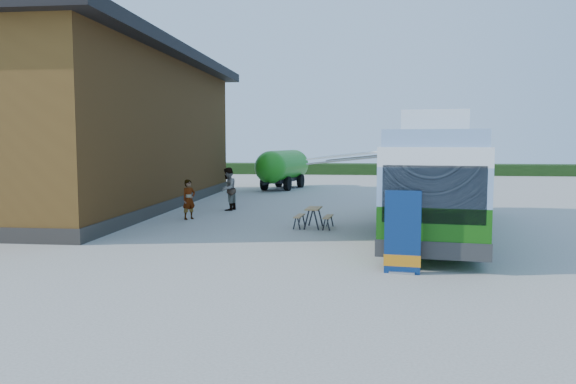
# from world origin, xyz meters

# --- Properties ---
(ground) EXTENTS (100.00, 100.00, 0.00)m
(ground) POSITION_xyz_m (0.00, 0.00, 0.00)
(ground) COLOR #BCB7AD
(ground) RESTS_ON ground
(barn) EXTENTS (9.60, 21.20, 7.50)m
(barn) POSITION_xyz_m (-10.50, 10.00, 3.59)
(barn) COLOR brown
(barn) RESTS_ON ground
(hedge) EXTENTS (40.00, 3.00, 1.00)m
(hedge) POSITION_xyz_m (8.00, 38.00, 0.50)
(hedge) COLOR #264419
(hedge) RESTS_ON ground
(bus) EXTENTS (4.46, 13.24, 3.99)m
(bus) POSITION_xyz_m (4.55, 3.90, 1.91)
(bus) COLOR #186611
(bus) RESTS_ON ground
(awning) EXTENTS (3.12, 4.47, 0.52)m
(awning) POSITION_xyz_m (1.99, 3.60, 2.92)
(awning) COLOR white
(awning) RESTS_ON ground
(banner) EXTENTS (0.87, 0.26, 2.01)m
(banner) POSITION_xyz_m (2.96, -2.67, 0.82)
(banner) COLOR navy
(banner) RESTS_ON ground
(picnic_table) EXTENTS (1.41, 1.28, 0.75)m
(picnic_table) POSITION_xyz_m (0.37, 4.18, 0.56)
(picnic_table) COLOR tan
(picnic_table) RESTS_ON ground
(person_a) EXTENTS (0.67, 0.70, 1.62)m
(person_a) POSITION_xyz_m (-4.81, 5.89, 0.81)
(person_a) COLOR #999999
(person_a) RESTS_ON ground
(person_b) EXTENTS (0.89, 1.06, 1.96)m
(person_b) POSITION_xyz_m (-3.88, 8.95, 0.98)
(person_b) COLOR #999999
(person_b) RESTS_ON ground
(slurry_tanker) EXTENTS (3.02, 6.79, 2.55)m
(slurry_tanker) POSITION_xyz_m (-2.84, 20.82, 1.47)
(slurry_tanker) COLOR #208D19
(slurry_tanker) RESTS_ON ground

